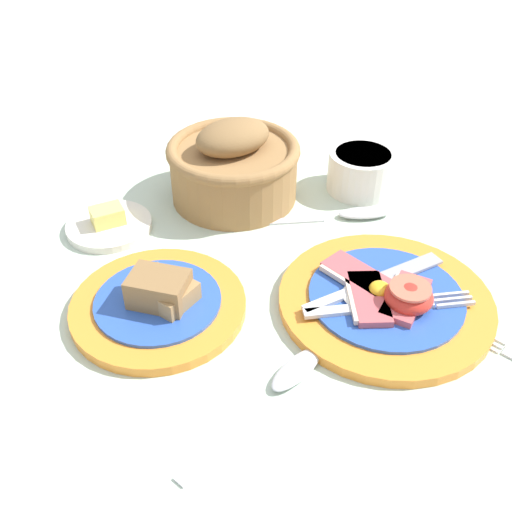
{
  "coord_description": "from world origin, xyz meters",
  "views": [
    {
      "loc": [
        -0.2,
        -0.42,
        0.45
      ],
      "look_at": [
        -0.06,
        0.11,
        0.02
      ],
      "focal_mm": 42.0,
      "sensor_mm": 36.0,
      "label": 1
    }
  ],
  "objects_px": {
    "butter_dish": "(109,224)",
    "teaspoon_by_saucer": "(279,386)",
    "sugar_cup": "(361,170)",
    "bread_basket": "(234,166)",
    "teaspoon_near_cup": "(344,215)",
    "breakfast_plate": "(386,299)",
    "bread_plate": "(159,302)"
  },
  "relations": [
    {
      "from": "teaspoon_by_saucer",
      "to": "teaspoon_near_cup",
      "type": "bearing_deg",
      "value": 22.84
    },
    {
      "from": "sugar_cup",
      "to": "bread_basket",
      "type": "xyz_separation_m",
      "value": [
        -0.18,
        0.03,
        0.02
      ]
    },
    {
      "from": "butter_dish",
      "to": "teaspoon_near_cup",
      "type": "height_order",
      "value": "butter_dish"
    },
    {
      "from": "butter_dish",
      "to": "teaspoon_by_saucer",
      "type": "height_order",
      "value": "butter_dish"
    },
    {
      "from": "bread_basket",
      "to": "breakfast_plate",
      "type": "bearing_deg",
      "value": -67.63
    },
    {
      "from": "sugar_cup",
      "to": "teaspoon_near_cup",
      "type": "bearing_deg",
      "value": -127.28
    },
    {
      "from": "sugar_cup",
      "to": "teaspoon_near_cup",
      "type": "relative_size",
      "value": 0.48
    },
    {
      "from": "breakfast_plate",
      "to": "butter_dish",
      "type": "distance_m",
      "value": 0.36
    },
    {
      "from": "teaspoon_near_cup",
      "to": "bread_basket",
      "type": "bearing_deg",
      "value": 153.95
    },
    {
      "from": "butter_dish",
      "to": "bread_basket",
      "type": "bearing_deg",
      "value": 11.3
    },
    {
      "from": "bread_plate",
      "to": "teaspoon_near_cup",
      "type": "xyz_separation_m",
      "value": [
        0.26,
        0.12,
        -0.01
      ]
    },
    {
      "from": "bread_basket",
      "to": "teaspoon_near_cup",
      "type": "relative_size",
      "value": 0.93
    },
    {
      "from": "bread_plate",
      "to": "sugar_cup",
      "type": "relative_size",
      "value": 2.05
    },
    {
      "from": "breakfast_plate",
      "to": "bread_basket",
      "type": "bearing_deg",
      "value": 112.37
    },
    {
      "from": "sugar_cup",
      "to": "bread_basket",
      "type": "relative_size",
      "value": 0.52
    },
    {
      "from": "breakfast_plate",
      "to": "teaspoon_near_cup",
      "type": "relative_size",
      "value": 1.22
    },
    {
      "from": "bread_basket",
      "to": "teaspoon_near_cup",
      "type": "distance_m",
      "value": 0.16
    },
    {
      "from": "butter_dish",
      "to": "teaspoon_near_cup",
      "type": "distance_m",
      "value": 0.31
    },
    {
      "from": "sugar_cup",
      "to": "teaspoon_near_cup",
      "type": "xyz_separation_m",
      "value": [
        -0.05,
        -0.06,
        -0.03
      ]
    },
    {
      "from": "breakfast_plate",
      "to": "sugar_cup",
      "type": "height_order",
      "value": "sugar_cup"
    },
    {
      "from": "butter_dish",
      "to": "teaspoon_by_saucer",
      "type": "xyz_separation_m",
      "value": [
        0.14,
        -0.31,
        -0.0
      ]
    },
    {
      "from": "bread_plate",
      "to": "butter_dish",
      "type": "distance_m",
      "value": 0.18
    },
    {
      "from": "breakfast_plate",
      "to": "bread_plate",
      "type": "distance_m",
      "value": 0.25
    },
    {
      "from": "bread_plate",
      "to": "sugar_cup",
      "type": "height_order",
      "value": "sugar_cup"
    },
    {
      "from": "bread_basket",
      "to": "teaspoon_by_saucer",
      "type": "height_order",
      "value": "bread_basket"
    },
    {
      "from": "breakfast_plate",
      "to": "sugar_cup",
      "type": "bearing_deg",
      "value": 73.77
    },
    {
      "from": "breakfast_plate",
      "to": "bread_basket",
      "type": "distance_m",
      "value": 0.29
    },
    {
      "from": "butter_dish",
      "to": "teaspoon_by_saucer",
      "type": "distance_m",
      "value": 0.34
    },
    {
      "from": "sugar_cup",
      "to": "butter_dish",
      "type": "height_order",
      "value": "sugar_cup"
    },
    {
      "from": "breakfast_plate",
      "to": "bread_plate",
      "type": "bearing_deg",
      "value": 166.54
    },
    {
      "from": "sugar_cup",
      "to": "teaspoon_by_saucer",
      "type": "xyz_separation_m",
      "value": [
        -0.22,
        -0.32,
        -0.03
      ]
    },
    {
      "from": "sugar_cup",
      "to": "teaspoon_by_saucer",
      "type": "distance_m",
      "value": 0.39
    }
  ]
}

